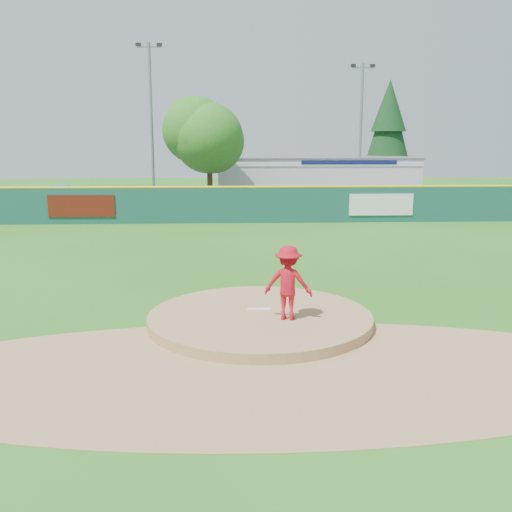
{
  "coord_description": "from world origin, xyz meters",
  "views": [
    {
      "loc": [
        -0.73,
        -13.45,
        4.37
      ],
      "look_at": [
        0.0,
        2.0,
        1.3
      ],
      "focal_mm": 40.0,
      "sensor_mm": 36.0,
      "label": 1
    }
  ],
  "objects_px": {
    "van": "(283,204)",
    "deciduous_tree": "(209,140)",
    "pool_building_grp": "(313,178)",
    "light_pole_left": "(151,118)",
    "conifer_tree": "(388,129)",
    "pitcher": "(288,283)",
    "playground_slide": "(60,198)",
    "light_pole_right": "(361,127)"
  },
  "relations": [
    {
      "from": "playground_slide",
      "to": "light_pole_left",
      "type": "bearing_deg",
      "value": 24.46
    },
    {
      "from": "van",
      "to": "deciduous_tree",
      "type": "height_order",
      "value": "deciduous_tree"
    },
    {
      "from": "pitcher",
      "to": "conifer_tree",
      "type": "height_order",
      "value": "conifer_tree"
    },
    {
      "from": "pool_building_grp",
      "to": "conifer_tree",
      "type": "relative_size",
      "value": 1.6
    },
    {
      "from": "pitcher",
      "to": "pool_building_grp",
      "type": "xyz_separation_m",
      "value": [
        5.36,
        32.43,
        0.53
      ]
    },
    {
      "from": "pitcher",
      "to": "playground_slide",
      "type": "xyz_separation_m",
      "value": [
        -12.43,
        24.81,
        -0.29
      ]
    },
    {
      "from": "playground_slide",
      "to": "pitcher",
      "type": "bearing_deg",
      "value": -63.39
    },
    {
      "from": "pool_building_grp",
      "to": "pitcher",
      "type": "bearing_deg",
      "value": -99.38
    },
    {
      "from": "deciduous_tree",
      "to": "light_pole_right",
      "type": "bearing_deg",
      "value": 19.98
    },
    {
      "from": "light_pole_right",
      "to": "pool_building_grp",
      "type": "bearing_deg",
      "value": 135.05
    },
    {
      "from": "playground_slide",
      "to": "deciduous_tree",
      "type": "bearing_deg",
      "value": 3.69
    },
    {
      "from": "playground_slide",
      "to": "light_pole_right",
      "type": "bearing_deg",
      "value": 12.56
    },
    {
      "from": "conifer_tree",
      "to": "light_pole_left",
      "type": "distance_m",
      "value": 21.03
    },
    {
      "from": "pool_building_grp",
      "to": "playground_slide",
      "type": "height_order",
      "value": "pool_building_grp"
    },
    {
      "from": "van",
      "to": "pool_building_grp",
      "type": "relative_size",
      "value": 0.29
    },
    {
      "from": "pool_building_grp",
      "to": "van",
      "type": "bearing_deg",
      "value": -108.5
    },
    {
      "from": "pitcher",
      "to": "deciduous_tree",
      "type": "distance_m",
      "value": 25.8
    },
    {
      "from": "pitcher",
      "to": "pool_building_grp",
      "type": "relative_size",
      "value": 0.12
    },
    {
      "from": "pitcher",
      "to": "conifer_tree",
      "type": "relative_size",
      "value": 0.19
    },
    {
      "from": "pitcher",
      "to": "pool_building_grp",
      "type": "bearing_deg",
      "value": -83.86
    },
    {
      "from": "playground_slide",
      "to": "light_pole_left",
      "type": "relative_size",
      "value": 0.27
    },
    {
      "from": "conifer_tree",
      "to": "pitcher",
      "type": "bearing_deg",
      "value": -108.73
    },
    {
      "from": "deciduous_tree",
      "to": "pool_building_grp",
      "type": "bearing_deg",
      "value": 41.16
    },
    {
      "from": "pitcher",
      "to": "light_pole_left",
      "type": "height_order",
      "value": "light_pole_left"
    },
    {
      "from": "van",
      "to": "light_pole_right",
      "type": "bearing_deg",
      "value": -52.56
    },
    {
      "from": "pool_building_grp",
      "to": "playground_slide",
      "type": "relative_size",
      "value": 5.06
    },
    {
      "from": "van",
      "to": "light_pole_left",
      "type": "distance_m",
      "value": 11.36
    },
    {
      "from": "pitcher",
      "to": "deciduous_tree",
      "type": "height_order",
      "value": "deciduous_tree"
    },
    {
      "from": "conifer_tree",
      "to": "light_pole_left",
      "type": "bearing_deg",
      "value": -154.65
    },
    {
      "from": "van",
      "to": "conifer_tree",
      "type": "relative_size",
      "value": 0.47
    },
    {
      "from": "pool_building_grp",
      "to": "playground_slide",
      "type": "distance_m",
      "value": 19.37
    },
    {
      "from": "pitcher",
      "to": "van",
      "type": "bearing_deg",
      "value": -79.62
    },
    {
      "from": "deciduous_tree",
      "to": "van",
      "type": "bearing_deg",
      "value": -32.5
    },
    {
      "from": "van",
      "to": "pool_building_grp",
      "type": "bearing_deg",
      "value": -28.8
    },
    {
      "from": "pool_building_grp",
      "to": "light_pole_left",
      "type": "height_order",
      "value": "light_pole_left"
    },
    {
      "from": "deciduous_tree",
      "to": "light_pole_left",
      "type": "bearing_deg",
      "value": 153.43
    },
    {
      "from": "playground_slide",
      "to": "light_pole_left",
      "type": "distance_m",
      "value": 8.22
    },
    {
      "from": "playground_slide",
      "to": "deciduous_tree",
      "type": "xyz_separation_m",
      "value": [
        9.78,
        0.63,
        3.71
      ]
    },
    {
      "from": "van",
      "to": "conifer_tree",
      "type": "xyz_separation_m",
      "value": [
        10.34,
        13.97,
        4.91
      ]
    },
    {
      "from": "light_pole_right",
      "to": "playground_slide",
      "type": "bearing_deg",
      "value": -167.44
    },
    {
      "from": "playground_slide",
      "to": "light_pole_right",
      "type": "distance_m",
      "value": 21.81
    },
    {
      "from": "pool_building_grp",
      "to": "light_pole_left",
      "type": "relative_size",
      "value": 1.38
    }
  ]
}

